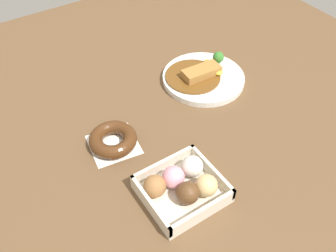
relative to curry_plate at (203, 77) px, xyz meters
name	(u,v)px	position (x,y,z in m)	size (l,w,h in m)	color
ground_plane	(182,125)	(0.16, 0.12, -0.01)	(1.60, 1.60, 0.00)	brown
curry_plate	(203,77)	(0.00, 0.00, 0.00)	(0.25, 0.25, 0.06)	white
donut_box	(182,185)	(0.28, 0.30, 0.01)	(0.17, 0.16, 0.06)	beige
chocolate_ring_donut	(113,140)	(0.35, 0.08, 0.00)	(0.13, 0.13, 0.04)	white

